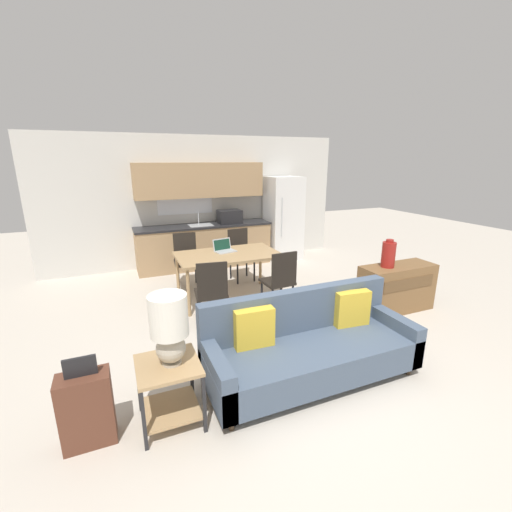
{
  "coord_description": "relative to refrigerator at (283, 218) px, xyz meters",
  "views": [
    {
      "loc": [
        -1.74,
        -2.61,
        2.22
      ],
      "look_at": [
        0.0,
        1.5,
        0.95
      ],
      "focal_mm": 24.0,
      "sensor_mm": 36.0,
      "label": 1
    }
  ],
  "objects": [
    {
      "name": "couch",
      "position": [
        -1.82,
        -4.13,
        -0.58
      ],
      "size": [
        2.2,
        0.8,
        0.89
      ],
      "color": "#3D2D1E",
      "rests_on": "ground_plane"
    },
    {
      "name": "laptop",
      "position": [
        -1.93,
        -1.65,
        -0.11
      ],
      "size": [
        0.37,
        0.32,
        0.2
      ],
      "rotation": [
        0.0,
        0.0,
        0.21
      ],
      "color": "#B7BABC",
      "rests_on": "dining_table"
    },
    {
      "name": "dining_chair_near_left",
      "position": [
        -2.45,
        -2.69,
        -0.39
      ],
      "size": [
        0.48,
        0.48,
        0.96
      ],
      "rotation": [
        0.0,
        0.0,
        3.0
      ],
      "color": "black",
      "rests_on": "ground_plane"
    },
    {
      "name": "refrigerator",
      "position": [
        0.0,
        0.0,
        0.0
      ],
      "size": [
        0.73,
        0.74,
        1.85
      ],
      "color": "white",
      "rests_on": "ground_plane"
    },
    {
      "name": "dining_table",
      "position": [
        -1.92,
        -1.82,
        -0.22
      ],
      "size": [
        1.62,
        0.96,
        0.76
      ],
      "color": "tan",
      "rests_on": "ground_plane"
    },
    {
      "name": "credenza",
      "position": [
        0.26,
        -3.23,
        -0.57
      ],
      "size": [
        1.15,
        0.44,
        0.7
      ],
      "color": "brown",
      "rests_on": "ground_plane"
    },
    {
      "name": "dining_chair_far_right",
      "position": [
        -1.41,
        -1.0,
        -0.39
      ],
      "size": [
        0.45,
        0.45,
        0.96
      ],
      "rotation": [
        0.0,
        0.0,
        0.06
      ],
      "color": "black",
      "rests_on": "ground_plane"
    },
    {
      "name": "wall_back",
      "position": [
        -1.82,
        0.4,
        0.43
      ],
      "size": [
        6.4,
        0.07,
        2.7
      ],
      "color": "silver",
      "rests_on": "ground_plane"
    },
    {
      "name": "suitcase",
      "position": [
        -3.91,
        -4.23,
        -0.61
      ],
      "size": [
        0.39,
        0.22,
        0.78
      ],
      "color": "brown",
      "rests_on": "ground_plane"
    },
    {
      "name": "dining_chair_near_right",
      "position": [
        -1.4,
        -2.63,
        -0.39
      ],
      "size": [
        0.44,
        0.44,
        0.96
      ],
      "rotation": [
        0.0,
        0.0,
        3.2
      ],
      "color": "black",
      "rests_on": "ground_plane"
    },
    {
      "name": "vase",
      "position": [
        0.05,
        -3.21,
        -0.03
      ],
      "size": [
        0.19,
        0.19,
        0.41
      ],
      "color": "maroon",
      "rests_on": "credenza"
    },
    {
      "name": "dining_chair_far_left",
      "position": [
        -2.43,
        -0.97,
        -0.39
      ],
      "size": [
        0.46,
        0.46,
        0.96
      ],
      "rotation": [
        0.0,
        0.0,
        -0.1
      ],
      "color": "black",
      "rests_on": "ground_plane"
    },
    {
      "name": "side_table",
      "position": [
        -3.26,
        -4.25,
        -0.54
      ],
      "size": [
        0.52,
        0.52,
        0.57
      ],
      "color": "tan",
      "rests_on": "ground_plane"
    },
    {
      "name": "kitchen_counter",
      "position": [
        -1.81,
        0.1,
        -0.08
      ],
      "size": [
        2.82,
        0.65,
        2.15
      ],
      "color": "tan",
      "rests_on": "ground_plane"
    },
    {
      "name": "ground_plane",
      "position": [
        -1.82,
        -4.23,
        -0.92
      ],
      "size": [
        20.0,
        20.0,
        0.0
      ],
      "primitive_type": "plane",
      "color": "beige"
    },
    {
      "name": "table_lamp",
      "position": [
        -3.23,
        -4.25,
        -0.01
      ],
      "size": [
        0.31,
        0.31,
        0.61
      ],
      "color": "#B2A893",
      "rests_on": "side_table"
    }
  ]
}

